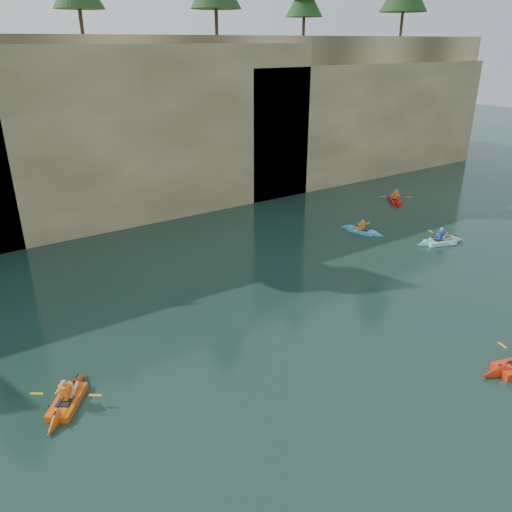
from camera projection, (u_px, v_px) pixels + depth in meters
ground at (388, 410)px, 16.38m from camera, size 160.00×160.00×0.00m
cliff at (88, 117)px, 36.82m from camera, size 70.00×16.00×12.00m
cliff_slab_center at (154, 132)px, 32.33m from camera, size 24.00×2.40×11.40m
cliff_slab_east at (371, 120)px, 42.91m from camera, size 26.00×2.40×9.84m
sea_cave_center at (72, 211)px, 30.39m from camera, size 3.50×1.00×3.20m
sea_cave_east at (261, 170)px, 37.32m from camera, size 5.00×1.00×4.50m
kayaker_orange at (67, 401)px, 16.58m from camera, size 2.48×3.00×1.21m
kayaker_ltblue_near at (440, 241)px, 29.76m from camera, size 3.25×2.37×1.26m
kayaker_red_far at (395, 200)px, 37.51m from camera, size 2.53×2.96×1.18m
kayaker_blue_east at (362, 231)px, 31.50m from camera, size 2.07×3.08×1.07m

